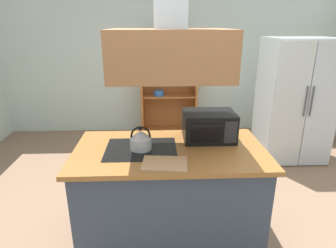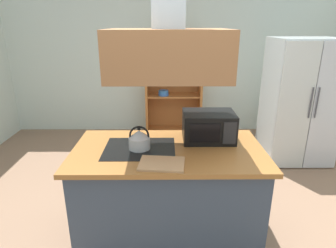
{
  "view_description": "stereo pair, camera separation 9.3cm",
  "coord_description": "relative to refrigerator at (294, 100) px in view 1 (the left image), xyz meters",
  "views": [
    {
      "loc": [
        -0.27,
        -2.18,
        1.91
      ],
      "look_at": [
        -0.15,
        0.4,
        1.0
      ],
      "focal_mm": 30.57,
      "sensor_mm": 36.0,
      "label": 1
    },
    {
      "loc": [
        -0.17,
        -2.19,
        1.91
      ],
      "look_at": [
        -0.15,
        0.4,
        1.0
      ],
      "focal_mm": 30.57,
      "sensor_mm": 36.0,
      "label": 2
    }
  ],
  "objects": [
    {
      "name": "ground_plane",
      "position": [
        -1.72,
        -1.71,
        -0.87
      ],
      "size": [
        7.8,
        7.8,
        0.0
      ],
      "primitive_type": "plane",
      "color": "#86654E"
    },
    {
      "name": "wall_back",
      "position": [
        -1.72,
        1.29,
        0.48
      ],
      "size": [
        6.0,
        0.12,
        2.7
      ],
      "primitive_type": "cube",
      "color": "silver",
      "rests_on": "ground"
    },
    {
      "name": "kitchen_island",
      "position": [
        -1.87,
        -1.67,
        -0.41
      ],
      "size": [
        1.63,
        0.89,
        0.9
      ],
      "color": "#354050",
      "rests_on": "ground"
    },
    {
      "name": "range_hood",
      "position": [
        -1.87,
        -1.67,
        0.93
      ],
      "size": [
        0.9,
        0.7,
        1.19
      ],
      "color": "#945F38"
    },
    {
      "name": "refrigerator",
      "position": [
        0.0,
        0.0,
        0.0
      ],
      "size": [
        0.9,
        0.77,
        1.74
      ],
      "color": "#B7C1C1",
      "rests_on": "ground"
    },
    {
      "name": "dish_cabinet",
      "position": [
        -1.76,
        1.07,
        -0.08
      ],
      "size": [
        0.98,
        0.4,
        1.77
      ],
      "color": "#A7612C",
      "rests_on": "ground"
    },
    {
      "name": "kettle",
      "position": [
        -2.12,
        -1.67,
        0.12
      ],
      "size": [
        0.18,
        0.18,
        0.2
      ],
      "color": "#B4B4B5",
      "rests_on": "kitchen_island"
    },
    {
      "name": "cutting_board",
      "position": [
        -1.92,
        -1.96,
        0.04
      ],
      "size": [
        0.36,
        0.27,
        0.02
      ],
      "primitive_type": "cube",
      "rotation": [
        0.0,
        0.0,
        -0.1
      ],
      "color": "tan",
      "rests_on": "kitchen_island"
    },
    {
      "name": "microwave",
      "position": [
        -1.5,
        -1.47,
        0.16
      ],
      "size": [
        0.46,
        0.35,
        0.26
      ],
      "color": "black",
      "rests_on": "kitchen_island"
    }
  ]
}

